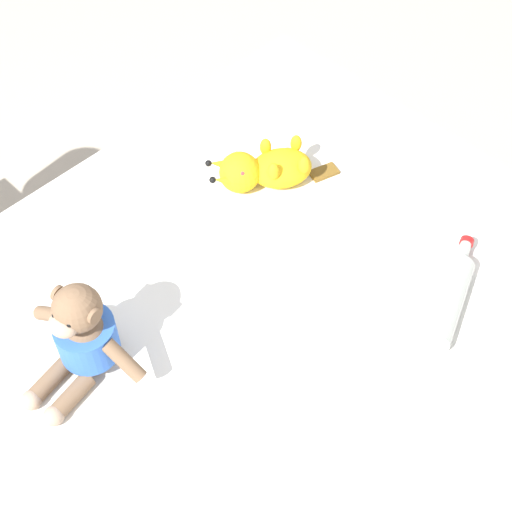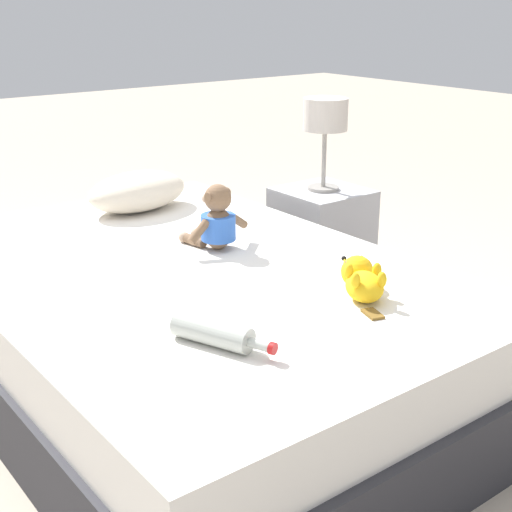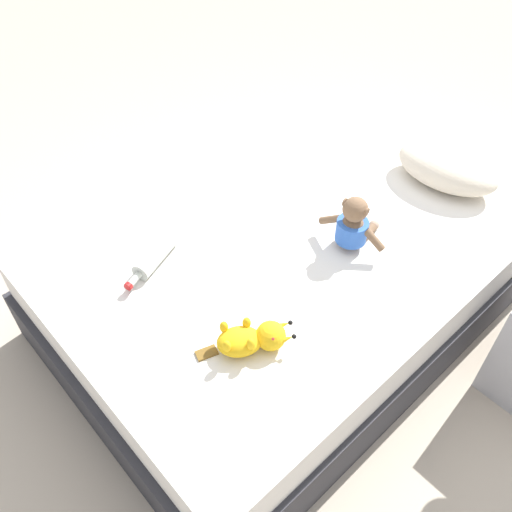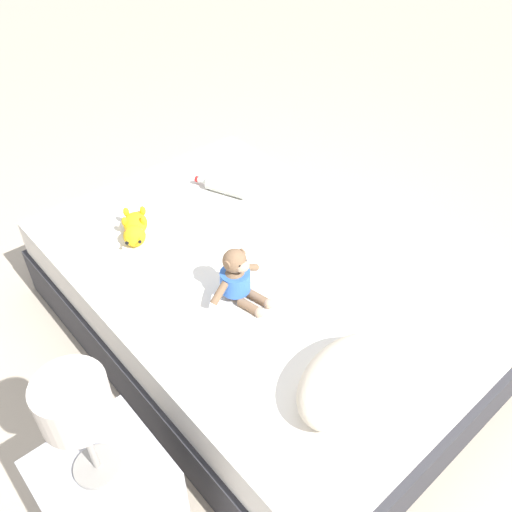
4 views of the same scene
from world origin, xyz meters
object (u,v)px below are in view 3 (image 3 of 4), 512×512
at_px(plush_monkey, 354,226).
at_px(glass_bottle, 155,256).
at_px(pillow, 448,167).
at_px(bed, 297,270).
at_px(plush_yellow_creature, 253,339).

bearing_deg(plush_monkey, glass_bottle, -124.94).
height_order(pillow, plush_monkey, plush_monkey).
xyz_separation_m(bed, plush_yellow_creature, (0.29, -0.51, 0.27)).
height_order(plush_monkey, plush_yellow_creature, plush_monkey).
height_order(bed, glass_bottle, glass_bottle).
xyz_separation_m(plush_yellow_creature, glass_bottle, (-0.54, -0.01, -0.01)).
bearing_deg(glass_bottle, bed, 64.43).
xyz_separation_m(plush_monkey, glass_bottle, (-0.44, -0.62, -0.06)).
distance_m(pillow, plush_yellow_creature, 1.22).
distance_m(plush_yellow_creature, glass_bottle, 0.54).
distance_m(bed, plush_monkey, 0.38).
height_order(plush_yellow_creature, glass_bottle, plush_yellow_creature).
bearing_deg(plush_monkey, pillow, 88.02).
bearing_deg(pillow, plush_yellow_creature, -86.18).
relative_size(pillow, glass_bottle, 1.66).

